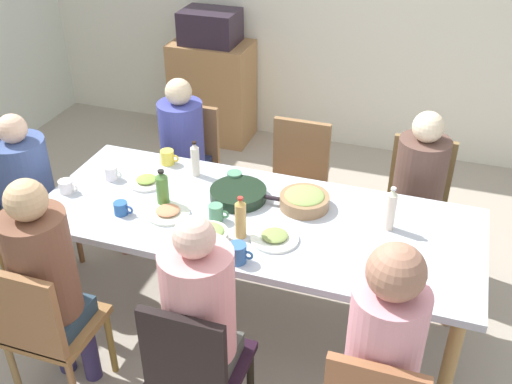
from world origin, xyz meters
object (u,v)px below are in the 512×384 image
at_px(cup_1, 121,208).
at_px(bowl_0, 209,236).
at_px(person_4, 200,314).
at_px(cup_3, 235,178).
at_px(person_2, 419,183).
at_px(cup_4, 168,157).
at_px(person_3, 26,183).
at_px(side_cabinet, 213,91).
at_px(plate_0, 275,237).
at_px(microwave, 210,27).
at_px(plate_1, 168,212).
at_px(chair_0, 296,180).
at_px(cup_2, 216,213).
at_px(person_1, 181,145).
at_px(cup_5, 238,253).
at_px(chair_1, 189,162).
at_px(chair_3, 20,205).
at_px(plate_2, 147,181).
at_px(bottle_2, 391,210).
at_px(cup_6, 112,173).
at_px(bottle_0, 241,218).
at_px(bowl_1, 304,200).
at_px(bottle_1, 162,189).
at_px(serving_pan, 239,194).
at_px(person_5, 383,353).
at_px(dining_table, 256,227).
at_px(chair_4, 195,367).
at_px(cup_0, 66,186).
at_px(person_6, 46,275).
at_px(bottle_3, 195,160).

bearing_deg(cup_1, bowl_0, -10.40).
height_order(person_4, cup_3, person_4).
bearing_deg(person_2, cup_4, -165.25).
xyz_separation_m(person_3, side_cabinet, (0.31, 2.21, -0.24)).
distance_m(plate_0, microwave, 2.72).
bearing_deg(plate_1, chair_0, 65.42).
distance_m(person_2, cup_2, 1.29).
distance_m(person_4, cup_4, 1.31).
xyz_separation_m(person_1, person_4, (0.78, -1.50, 0.06)).
xyz_separation_m(person_2, bowl_0, (-0.92, -1.06, 0.13)).
bearing_deg(cup_5, chair_1, 123.79).
relative_size(chair_3, cup_4, 7.64).
distance_m(plate_2, bottle_2, 1.39).
bearing_deg(cup_6, bottle_0, -17.65).
xyz_separation_m(chair_3, bowl_1, (1.77, 0.17, 0.30)).
height_order(chair_3, plate_0, chair_3).
xyz_separation_m(chair_3, bottle_1, (1.04, -0.05, 0.36)).
xyz_separation_m(serving_pan, cup_4, (-0.54, 0.23, 0.01)).
xyz_separation_m(bowl_0, cup_6, (-0.78, 0.40, -0.01)).
bearing_deg(person_5, bottle_2, 96.79).
xyz_separation_m(dining_table, bottle_2, (0.68, 0.11, 0.19)).
xyz_separation_m(person_4, plate_2, (-0.70, 0.87, 0.04)).
bearing_deg(bowl_0, chair_0, 83.04).
xyz_separation_m(person_2, plate_1, (-1.23, -0.89, 0.09)).
relative_size(plate_0, cup_4, 2.07).
bearing_deg(plate_2, cup_6, -173.82).
bearing_deg(plate_2, cup_5, -34.09).
distance_m(chair_4, plate_0, 0.74).
bearing_deg(person_4, chair_1, 116.15).
bearing_deg(cup_3, bowl_0, -82.24).
xyz_separation_m(person_2, cup_6, (-1.70, -0.66, 0.12)).
relative_size(person_1, cup_1, 10.53).
relative_size(chair_0, cup_0, 7.71).
bearing_deg(chair_4, person_3, 150.09).
relative_size(dining_table, serving_pan, 4.76).
bearing_deg(person_1, cup_3, -40.25).
height_order(serving_pan, cup_2, cup_2).
relative_size(person_5, bottle_0, 5.62).
bearing_deg(person_2, chair_3, -162.19).
bearing_deg(chair_4, cup_3, 101.15).
distance_m(chair_0, plate_1, 1.11).
bearing_deg(person_1, cup_4, -76.29).
bearing_deg(serving_pan, person_3, -174.30).
height_order(cup_4, cup_5, cup_5).
bearing_deg(person_4, person_6, 179.98).
distance_m(person_5, microwave, 3.55).
relative_size(bowl_0, cup_3, 1.59).
bearing_deg(bottle_2, cup_6, -179.31).
bearing_deg(person_3, bottle_0, -7.67).
distance_m(cup_2, bottle_3, 0.49).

